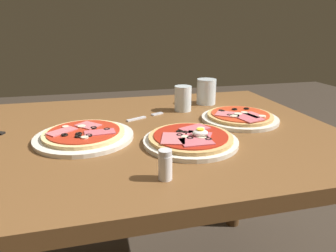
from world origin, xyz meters
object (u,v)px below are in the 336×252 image
(pizza_across_left, at_px, (84,135))
(water_glass_far, at_px, (183,100))
(pizza_foreground, at_px, (191,139))
(water_glass_near, at_px, (206,93))
(pizza_across_right, at_px, (240,117))
(salt_shaker, at_px, (164,165))
(fork, at_px, (142,117))
(dining_table, at_px, (142,160))

(pizza_across_left, relative_size, water_glass_far, 2.97)
(pizza_foreground, bearing_deg, water_glass_near, 64.01)
(pizza_across_right, bearing_deg, salt_shaker, -135.62)
(pizza_across_right, relative_size, water_glass_far, 2.75)
(water_glass_near, height_order, water_glass_far, water_glass_near)
(water_glass_near, distance_m, water_glass_far, 0.15)
(fork, bearing_deg, water_glass_far, 19.60)
(water_glass_near, relative_size, water_glass_far, 1.08)
(pizza_across_left, xyz_separation_m, water_glass_far, (0.36, 0.22, 0.03))
(pizza_across_left, height_order, water_glass_near, water_glass_near)
(pizza_foreground, xyz_separation_m, water_glass_far, (0.07, 0.33, 0.03))
(water_glass_near, distance_m, fork, 0.33)
(pizza_across_right, relative_size, fork, 1.76)
(fork, relative_size, salt_shaker, 2.21)
(pizza_across_right, bearing_deg, water_glass_far, 132.63)
(pizza_foreground, height_order, water_glass_near, water_glass_near)
(pizza_foreground, relative_size, pizza_across_left, 0.93)
(dining_table, bearing_deg, pizza_across_right, 1.74)
(salt_shaker, bearing_deg, fork, 86.83)
(pizza_across_right, bearing_deg, fork, 161.59)
(fork, xyz_separation_m, salt_shaker, (-0.02, -0.45, 0.03))
(dining_table, distance_m, pizza_across_left, 0.21)
(pizza_foreground, relative_size, pizza_across_right, 1.01)
(pizza_across_left, distance_m, salt_shaker, 0.33)
(water_glass_far, bearing_deg, dining_table, -136.85)
(pizza_across_right, xyz_separation_m, fork, (-0.32, 0.11, -0.01))
(water_glass_near, height_order, salt_shaker, water_glass_near)
(pizza_across_left, bearing_deg, salt_shaker, -59.61)
(water_glass_near, height_order, fork, water_glass_near)
(water_glass_near, bearing_deg, fork, -154.55)
(water_glass_near, bearing_deg, salt_shaker, -118.40)
(pizza_across_left, bearing_deg, pizza_foreground, -20.39)
(dining_table, bearing_deg, water_glass_near, 39.34)
(pizza_foreground, relative_size, water_glass_far, 2.78)
(pizza_foreground, height_order, fork, pizza_foreground)
(pizza_across_right, bearing_deg, pizza_across_left, -174.08)
(dining_table, bearing_deg, pizza_foreground, -52.38)
(fork, distance_m, salt_shaker, 0.45)
(dining_table, relative_size, fork, 8.24)
(pizza_across_left, bearing_deg, fork, 39.85)
(pizza_foreground, bearing_deg, dining_table, 127.62)
(water_glass_far, bearing_deg, water_glass_near, 32.58)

